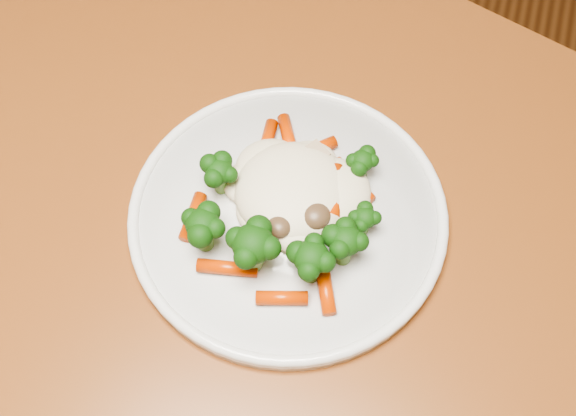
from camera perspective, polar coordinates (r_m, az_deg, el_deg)
The scene contains 3 objects.
dining_table at distance 0.75m, azimuth -6.60°, elevation -4.00°, with size 1.31×1.08×0.75m.
plate at distance 0.64m, azimuth -0.00°, elevation -0.62°, with size 0.28×0.28×0.01m, color white.
meal at distance 0.61m, azimuth -0.10°, elevation 0.07°, with size 0.17×0.19×0.05m.
Camera 1 is at (-0.12, -0.21, 1.31)m, focal length 45.00 mm.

